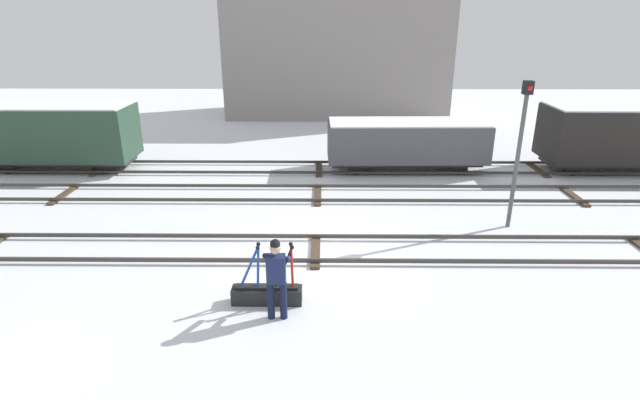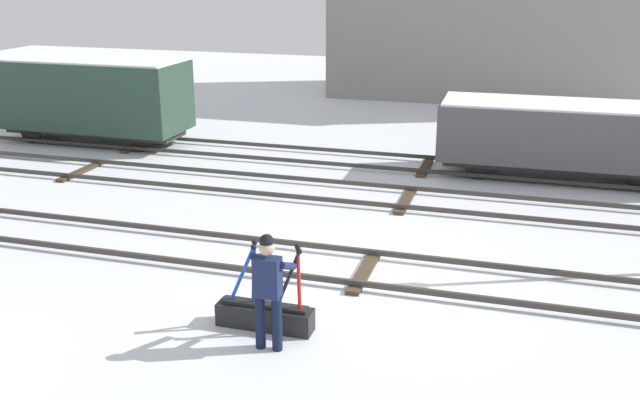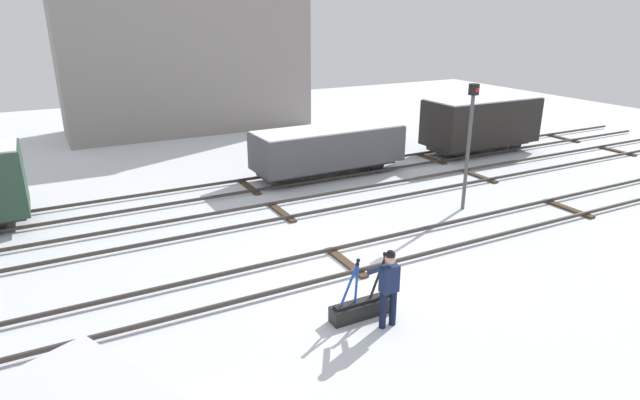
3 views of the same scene
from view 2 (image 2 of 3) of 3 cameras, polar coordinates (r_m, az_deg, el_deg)
name	(u,v)px [view 2 (image 2 of 3)]	position (r m, az deg, el deg)	size (l,w,h in m)	color
ground_plane	(365,273)	(13.22, 3.54, -5.80)	(60.00, 60.00, 0.00)	silver
track_main_line	(365,268)	(13.18, 3.55, -5.37)	(44.00, 1.94, 0.18)	#38332D
track_siding_near	(406,198)	(17.09, 6.80, 0.18)	(44.00, 1.94, 0.18)	#38332D
track_siding_far	(425,165)	(19.97, 8.33, 2.79)	(44.00, 1.94, 0.18)	#38332D
switch_lever_frame	(265,313)	(11.28, -4.34, -8.90)	(1.52, 0.36, 1.45)	black
rail_worker	(268,284)	(10.39, -4.11, -6.66)	(0.53, 0.66, 1.79)	#111831
freight_car_far_end	(562,135)	(19.55, 18.58, 4.91)	(6.23, 2.20, 1.99)	#2D2B28
freight_car_mid_siding	(92,96)	(23.39, -17.58, 7.87)	(5.87, 2.17, 2.61)	#2D2B28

